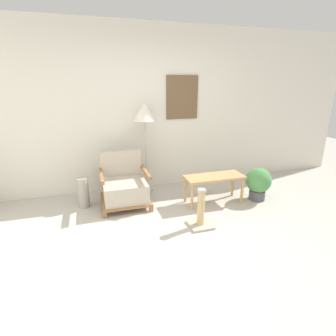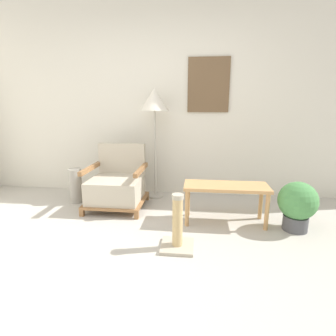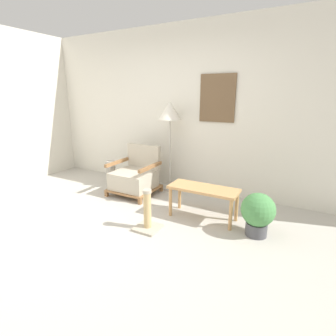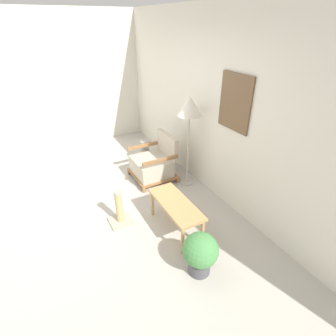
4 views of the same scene
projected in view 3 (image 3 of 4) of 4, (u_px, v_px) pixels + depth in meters
name	position (u px, v px, depth m)	size (l,w,h in m)	color
ground_plane	(99.00, 239.00, 3.03)	(14.00, 14.00, 0.00)	#B7B2A8
wall_back	(180.00, 110.00, 4.41)	(8.00, 0.09, 2.70)	silver
armchair	(135.00, 177.00, 4.35)	(0.71, 0.68, 0.79)	olive
floor_lamp	(170.00, 113.00, 4.22)	(0.38, 0.38, 1.50)	#B7B2A8
coffee_table	(203.00, 192.00, 3.43)	(0.91, 0.36, 0.44)	tan
vase	(111.00, 174.00, 4.72)	(0.17, 0.17, 0.46)	#9E998E
potted_plant	(258.00, 212.00, 3.03)	(0.39, 0.39, 0.52)	#4C4C51
scratching_post	(148.00, 216.00, 3.20)	(0.30, 0.30, 0.52)	#B2A893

